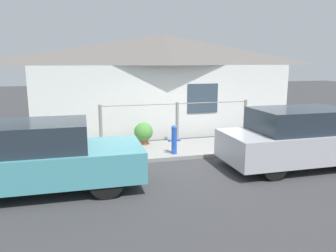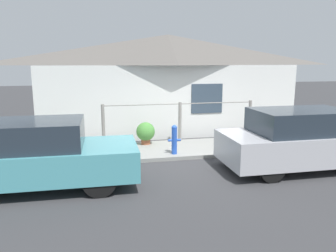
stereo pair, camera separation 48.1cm
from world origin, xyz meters
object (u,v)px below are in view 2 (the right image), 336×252
(car_left, at_px, (32,155))
(potted_plant_near_hydrant, at_px, (146,132))
(car_right, at_px, (304,140))
(potted_plant_by_fence, at_px, (40,139))
(fire_hydrant, at_px, (174,139))

(car_left, height_order, potted_plant_near_hydrant, car_left)
(car_left, relative_size, car_right, 1.01)
(car_right, bearing_deg, car_left, -179.68)
(car_left, distance_m, car_right, 6.30)
(car_left, bearing_deg, potted_plant_by_fence, 97.05)
(car_left, bearing_deg, fire_hydrant, 25.80)
(car_right, relative_size, fire_hydrant, 5.14)
(fire_hydrant, relative_size, potted_plant_near_hydrant, 1.19)
(car_left, height_order, car_right, car_right)
(car_right, relative_size, potted_plant_by_fence, 6.95)
(potted_plant_by_fence, bearing_deg, fire_hydrant, -16.11)
(car_left, bearing_deg, car_right, 0.99)
(car_left, distance_m, fire_hydrant, 3.73)
(potted_plant_by_fence, bearing_deg, car_right, -21.74)
(car_right, bearing_deg, potted_plant_near_hydrant, 141.77)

